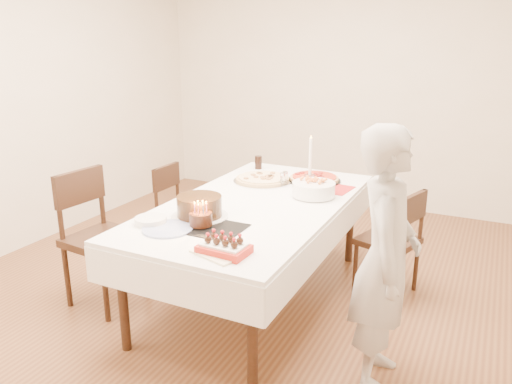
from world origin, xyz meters
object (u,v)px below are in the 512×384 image
at_px(chair_left_dessert, 104,240).
at_px(pizza_white, 263,179).
at_px(taper_candle, 310,160).
at_px(pasta_bowl, 314,189).
at_px(dining_table, 256,251).
at_px(chair_right_savory, 388,241).
at_px(pizza_pepperoni, 314,178).
at_px(cola_glass, 258,162).
at_px(chair_left_savory, 184,212).
at_px(person, 385,260).
at_px(strawberry_box, 224,247).
at_px(birthday_cake, 201,214).
at_px(layer_cake, 199,207).

xyz_separation_m(chair_left_dessert, pizza_white, (0.76, 1.03, 0.28)).
xyz_separation_m(pizza_white, taper_candle, (0.36, 0.11, 0.18)).
bearing_deg(pasta_bowl, dining_table, -135.81).
height_order(chair_right_savory, pasta_bowl, pasta_bowl).
bearing_deg(chair_left_dessert, pizza_pepperoni, -126.80).
height_order(dining_table, cola_glass, cola_glass).
xyz_separation_m(chair_right_savory, chair_left_savory, (-1.74, -0.12, -0.00)).
relative_size(person, strawberry_box, 5.44).
height_order(taper_candle, strawberry_box, taper_candle).
xyz_separation_m(person, birthday_cake, (-1.12, -0.06, 0.10)).
height_order(chair_right_savory, chair_left_dessert, chair_left_dessert).
bearing_deg(layer_cake, strawberry_box, -45.12).
height_order(taper_candle, cola_glass, taper_candle).
distance_m(chair_right_savory, birthday_cake, 1.51).
xyz_separation_m(chair_left_dessert, birthday_cake, (0.85, -0.05, 0.34)).
distance_m(pizza_white, strawberry_box, 1.43).
xyz_separation_m(cola_glass, birthday_cake, (0.31, -1.45, 0.03)).
xyz_separation_m(cola_glass, layer_cake, (0.21, -1.30, 0.01)).
xyz_separation_m(chair_left_savory, pizza_pepperoni, (1.09, 0.30, 0.36)).
relative_size(pasta_bowl, strawberry_box, 1.17).
height_order(chair_left_dessert, taper_candle, taper_candle).
distance_m(chair_right_savory, layer_cake, 1.47).
height_order(pizza_white, cola_glass, cola_glass).
relative_size(chair_right_savory, birthday_cake, 5.68).
height_order(person, strawberry_box, person).
bearing_deg(pizza_white, chair_left_savory, -172.66).
bearing_deg(taper_candle, layer_cake, -109.44).
relative_size(chair_left_dessert, pasta_bowl, 3.13).
bearing_deg(chair_right_savory, chair_left_savory, -158.72).
bearing_deg(chair_left_dessert, pizza_white, -120.73).
distance_m(taper_candle, cola_glass, 0.65).
distance_m(chair_right_savory, person, 1.11).
height_order(birthday_cake, strawberry_box, birthday_cake).
xyz_separation_m(chair_left_dessert, cola_glass, (0.54, 1.40, 0.32)).
xyz_separation_m(taper_candle, cola_glass, (-0.58, 0.26, -0.14)).
xyz_separation_m(chair_left_dessert, taper_candle, (1.12, 1.14, 0.46)).
relative_size(chair_left_dessert, cola_glass, 8.51).
bearing_deg(pizza_pepperoni, chair_left_savory, -164.75).
relative_size(pizza_pepperoni, pasta_bowl, 1.36).
bearing_deg(chair_left_savory, person, 155.21).
distance_m(pasta_bowl, cola_glass, 0.91).
height_order(chair_right_savory, pizza_pepperoni, chair_right_savory).
bearing_deg(pizza_pepperoni, birthday_cake, -102.11).
xyz_separation_m(chair_left_savory, strawberry_box, (1.13, -1.27, 0.38)).
bearing_deg(chair_left_savory, layer_cake, 131.03).
height_order(chair_right_savory, layer_cake, layer_cake).
xyz_separation_m(chair_left_savory, pasta_bowl, (1.22, -0.10, 0.40)).
bearing_deg(pizza_white, pasta_bowl, -21.11).
bearing_deg(pasta_bowl, birthday_cake, -115.00).
relative_size(pizza_white, layer_cake, 1.28).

